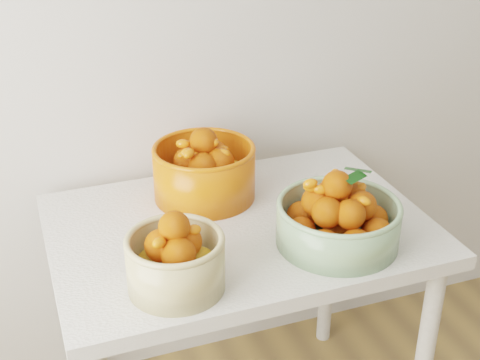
{
  "coord_description": "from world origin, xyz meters",
  "views": [
    {
      "loc": [
        -0.95,
        0.15,
        1.67
      ],
      "look_at": [
        -0.45,
        1.53,
        0.92
      ],
      "focal_mm": 50.0,
      "sensor_mm": 36.0,
      "label": 1
    }
  ],
  "objects_px": {
    "table": "(239,253)",
    "bowl_orange": "(204,170)",
    "bowl_cream": "(176,260)",
    "bowl_green": "(338,219)"
  },
  "relations": [
    {
      "from": "bowl_cream",
      "to": "bowl_orange",
      "type": "height_order",
      "value": "bowl_orange"
    },
    {
      "from": "table",
      "to": "bowl_orange",
      "type": "distance_m",
      "value": 0.25
    },
    {
      "from": "bowl_green",
      "to": "bowl_orange",
      "type": "height_order",
      "value": "bowl_orange"
    },
    {
      "from": "bowl_green",
      "to": "bowl_orange",
      "type": "relative_size",
      "value": 1.08
    },
    {
      "from": "table",
      "to": "bowl_green",
      "type": "bearing_deg",
      "value": -40.65
    },
    {
      "from": "bowl_cream",
      "to": "bowl_green",
      "type": "bearing_deg",
      "value": 5.9
    },
    {
      "from": "bowl_cream",
      "to": "bowl_green",
      "type": "relative_size",
      "value": 0.76
    },
    {
      "from": "table",
      "to": "bowl_orange",
      "type": "bearing_deg",
      "value": 103.2
    },
    {
      "from": "bowl_orange",
      "to": "bowl_cream",
      "type": "bearing_deg",
      "value": -115.89
    },
    {
      "from": "table",
      "to": "bowl_cream",
      "type": "height_order",
      "value": "bowl_cream"
    }
  ]
}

